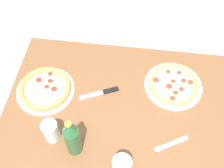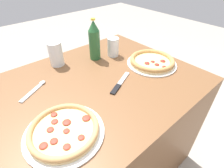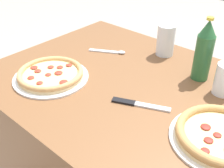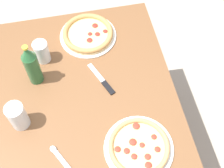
# 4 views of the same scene
# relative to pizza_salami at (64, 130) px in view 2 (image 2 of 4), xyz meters

# --- Properties ---
(ground_plane) EXTENTS (8.00, 8.00, 0.00)m
(ground_plane) POSITION_rel_pizza_salami_xyz_m (-0.27, -0.19, -0.79)
(ground_plane) COLOR #A89E8E
(table) EXTENTS (1.16, 0.87, 0.77)m
(table) POSITION_rel_pizza_salami_xyz_m (-0.27, -0.19, -0.40)
(table) COLOR brown
(table) RESTS_ON ground_plane
(pizza_salami) EXTENTS (0.30, 0.30, 0.04)m
(pizza_salami) POSITION_rel_pizza_salami_xyz_m (0.00, 0.00, 0.00)
(pizza_salami) COLOR white
(pizza_salami) RESTS_ON table
(pizza_pepperoni) EXTENTS (0.30, 0.30, 0.04)m
(pizza_pepperoni) POSITION_rel_pizza_salami_xyz_m (-0.66, -0.11, 0.00)
(pizza_pepperoni) COLOR silver
(pizza_pepperoni) RESTS_ON table
(glass_iced_tea) EXTENTS (0.07, 0.07, 0.12)m
(glass_iced_tea) POSITION_rel_pizza_salami_xyz_m (-0.56, -0.36, 0.04)
(glass_iced_tea) COLOR white
(glass_iced_tea) RESTS_ON table
(glass_water) EXTENTS (0.08, 0.08, 0.14)m
(glass_water) POSITION_rel_pizza_salami_xyz_m (-0.22, -0.49, 0.05)
(glass_water) COLOR white
(glass_water) RESTS_ON table
(beer_bottle) EXTENTS (0.07, 0.07, 0.26)m
(beer_bottle) POSITION_rel_pizza_salami_xyz_m (-0.45, -0.40, 0.10)
(beer_bottle) COLOR #286033
(beer_bottle) RESTS_ON table
(knife) EXTENTS (0.20, 0.11, 0.01)m
(knife) POSITION_rel_pizza_salami_xyz_m (-0.37, -0.09, -0.01)
(knife) COLOR black
(knife) RESTS_ON table
(spoon) EXTENTS (0.17, 0.11, 0.01)m
(spoon) POSITION_rel_pizza_salami_xyz_m (-0.02, -0.34, -0.01)
(spoon) COLOR silver
(spoon) RESTS_ON table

